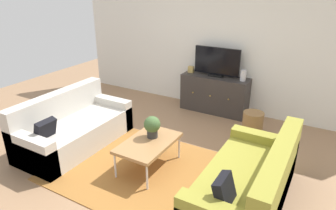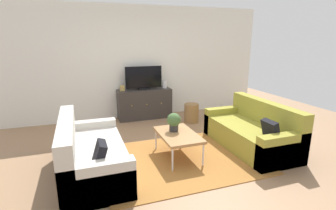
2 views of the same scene
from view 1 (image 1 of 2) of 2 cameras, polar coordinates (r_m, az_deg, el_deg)
ground_plane at (r=4.41m, az=-3.08°, el=-11.34°), size 10.00×10.00×0.00m
wall_back at (r=6.06m, az=10.13°, el=11.70°), size 6.40×0.12×2.70m
area_rug at (r=4.31m, az=-4.19°, el=-12.22°), size 2.50×1.90×0.01m
couch_left_side at (r=5.05m, az=-17.70°, el=-4.22°), size 0.88×1.81×0.83m
couch_right_side at (r=3.71m, az=15.49°, el=-14.43°), size 0.88×1.81×0.83m
coffee_table at (r=4.18m, az=-3.69°, el=-7.24°), size 0.58×0.92×0.42m
potted_plant at (r=4.19m, az=-2.99°, el=-3.95°), size 0.23×0.23×0.31m
tv_console at (r=6.06m, az=8.75°, el=2.07°), size 1.30×0.47×0.72m
flat_screen_tv at (r=5.89m, az=9.19°, el=7.96°), size 0.89×0.16×0.56m
glass_vase at (r=5.76m, az=13.96°, el=5.41°), size 0.11×0.11×0.20m
mantel_clock at (r=6.13m, az=4.34°, el=6.71°), size 0.11×0.07×0.13m
wicker_basket at (r=5.25m, az=15.61°, el=-3.57°), size 0.34×0.34×0.44m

